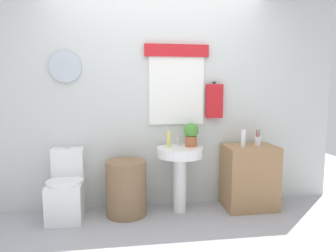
{
  "coord_description": "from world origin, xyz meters",
  "views": [
    {
      "loc": [
        -0.38,
        -2.39,
        1.38
      ],
      "look_at": [
        0.08,
        0.8,
        1.0
      ],
      "focal_mm": 31.97,
      "sensor_mm": 36.0,
      "label": 1
    }
  ],
  "objects_px": {
    "pedestal_sink": "(180,163)",
    "lotion_bottle": "(243,138)",
    "wooden_cabinet": "(249,177)",
    "toilet": "(67,191)",
    "soap_bottle": "(169,139)",
    "toothbrush_cup": "(258,141)",
    "laundry_hamper": "(126,188)",
    "potted_plant": "(191,134)"
  },
  "relations": [
    {
      "from": "wooden_cabinet",
      "to": "toothbrush_cup",
      "type": "relative_size",
      "value": 4.01
    },
    {
      "from": "potted_plant",
      "to": "toothbrush_cup",
      "type": "height_order",
      "value": "potted_plant"
    },
    {
      "from": "laundry_hamper",
      "to": "wooden_cabinet",
      "type": "bearing_deg",
      "value": 0.0
    },
    {
      "from": "wooden_cabinet",
      "to": "lotion_bottle",
      "type": "relative_size",
      "value": 3.82
    },
    {
      "from": "lotion_bottle",
      "to": "toothbrush_cup",
      "type": "bearing_deg",
      "value": 16.37
    },
    {
      "from": "potted_plant",
      "to": "toilet",
      "type": "bearing_deg",
      "value": -178.88
    },
    {
      "from": "toilet",
      "to": "pedestal_sink",
      "type": "height_order",
      "value": "toilet"
    },
    {
      "from": "toilet",
      "to": "laundry_hamper",
      "type": "bearing_deg",
      "value": -2.94
    },
    {
      "from": "soap_bottle",
      "to": "toothbrush_cup",
      "type": "height_order",
      "value": "toothbrush_cup"
    },
    {
      "from": "toilet",
      "to": "lotion_bottle",
      "type": "bearing_deg",
      "value": -2.12
    },
    {
      "from": "potted_plant",
      "to": "soap_bottle",
      "type": "bearing_deg",
      "value": -177.8
    },
    {
      "from": "wooden_cabinet",
      "to": "toilet",
      "type": "bearing_deg",
      "value": 179.09
    },
    {
      "from": "wooden_cabinet",
      "to": "toothbrush_cup",
      "type": "height_order",
      "value": "toothbrush_cup"
    },
    {
      "from": "pedestal_sink",
      "to": "lotion_bottle",
      "type": "distance_m",
      "value": 0.78
    },
    {
      "from": "soap_bottle",
      "to": "toothbrush_cup",
      "type": "xyz_separation_m",
      "value": [
        1.05,
        -0.03,
        -0.04
      ]
    },
    {
      "from": "potted_plant",
      "to": "lotion_bottle",
      "type": "relative_size",
      "value": 1.39
    },
    {
      "from": "wooden_cabinet",
      "to": "soap_bottle",
      "type": "distance_m",
      "value": 1.06
    },
    {
      "from": "pedestal_sink",
      "to": "wooden_cabinet",
      "type": "distance_m",
      "value": 0.85
    },
    {
      "from": "toilet",
      "to": "laundry_hamper",
      "type": "distance_m",
      "value": 0.64
    },
    {
      "from": "toilet",
      "to": "potted_plant",
      "type": "xyz_separation_m",
      "value": [
        1.39,
        0.03,
        0.6
      ]
    },
    {
      "from": "pedestal_sink",
      "to": "soap_bottle",
      "type": "xyz_separation_m",
      "value": [
        -0.12,
        0.05,
        0.27
      ]
    },
    {
      "from": "wooden_cabinet",
      "to": "toothbrush_cup",
      "type": "xyz_separation_m",
      "value": [
        0.1,
        0.02,
        0.43
      ]
    },
    {
      "from": "soap_bottle",
      "to": "laundry_hamper",
      "type": "bearing_deg",
      "value": -174.11
    },
    {
      "from": "pedestal_sink",
      "to": "lotion_bottle",
      "type": "xyz_separation_m",
      "value": [
        0.73,
        -0.04,
        0.28
      ]
    },
    {
      "from": "wooden_cabinet",
      "to": "soap_bottle",
      "type": "xyz_separation_m",
      "value": [
        -0.95,
        0.05,
        0.46
      ]
    },
    {
      "from": "toilet",
      "to": "wooden_cabinet",
      "type": "height_order",
      "value": "toilet"
    },
    {
      "from": "toothbrush_cup",
      "to": "toilet",
      "type": "bearing_deg",
      "value": 179.67
    },
    {
      "from": "pedestal_sink",
      "to": "toothbrush_cup",
      "type": "xyz_separation_m",
      "value": [
        0.93,
        0.02,
        0.23
      ]
    },
    {
      "from": "toilet",
      "to": "soap_bottle",
      "type": "relative_size",
      "value": 4.18
    },
    {
      "from": "pedestal_sink",
      "to": "potted_plant",
      "type": "relative_size",
      "value": 2.74
    },
    {
      "from": "laundry_hamper",
      "to": "soap_bottle",
      "type": "height_order",
      "value": "soap_bottle"
    },
    {
      "from": "pedestal_sink",
      "to": "soap_bottle",
      "type": "relative_size",
      "value": 4.08
    },
    {
      "from": "toilet",
      "to": "laundry_hamper",
      "type": "height_order",
      "value": "toilet"
    },
    {
      "from": "laundry_hamper",
      "to": "toilet",
      "type": "bearing_deg",
      "value": 177.06
    },
    {
      "from": "potted_plant",
      "to": "pedestal_sink",
      "type": "bearing_deg",
      "value": -156.8
    },
    {
      "from": "toilet",
      "to": "toothbrush_cup",
      "type": "xyz_separation_m",
      "value": [
        2.18,
        -0.01,
        0.51
      ]
    },
    {
      "from": "lotion_bottle",
      "to": "wooden_cabinet",
      "type": "bearing_deg",
      "value": 21.29
    },
    {
      "from": "soap_bottle",
      "to": "toothbrush_cup",
      "type": "bearing_deg",
      "value": -1.62
    },
    {
      "from": "laundry_hamper",
      "to": "lotion_bottle",
      "type": "xyz_separation_m",
      "value": [
        1.33,
        -0.04,
        0.53
      ]
    },
    {
      "from": "soap_bottle",
      "to": "lotion_bottle",
      "type": "distance_m",
      "value": 0.85
    },
    {
      "from": "toothbrush_cup",
      "to": "potted_plant",
      "type": "bearing_deg",
      "value": 177.12
    },
    {
      "from": "toilet",
      "to": "wooden_cabinet",
      "type": "distance_m",
      "value": 2.08
    }
  ]
}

